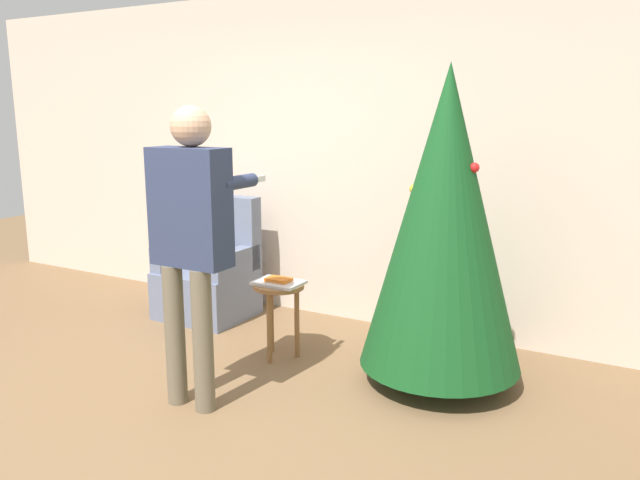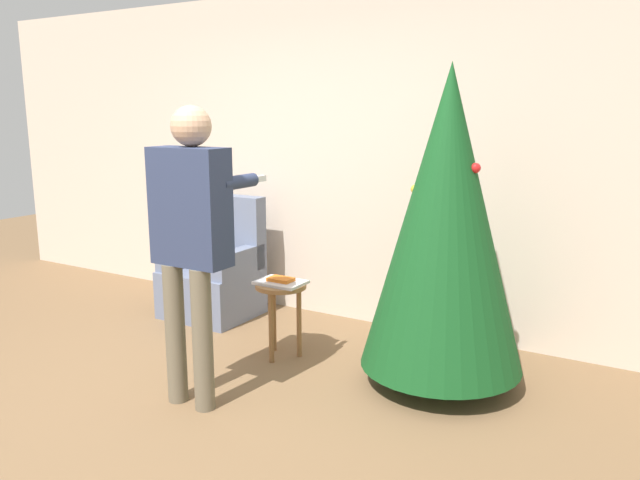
{
  "view_description": "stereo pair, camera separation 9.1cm",
  "coord_description": "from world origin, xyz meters",
  "views": [
    {
      "loc": [
        2.44,
        -2.35,
        1.75
      ],
      "look_at": [
        0.68,
        0.83,
        0.98
      ],
      "focal_mm": 35.0,
      "sensor_mm": 36.0,
      "label": 1
    },
    {
      "loc": [
        2.52,
        -2.31,
        1.75
      ],
      "look_at": [
        0.68,
        0.83,
        0.98
      ],
      "focal_mm": 35.0,
      "sensor_mm": 36.0,
      "label": 2
    }
  ],
  "objects": [
    {
      "name": "ground_plane",
      "position": [
        0.0,
        0.0,
        0.0
      ],
      "size": [
        14.0,
        14.0,
        0.0
      ],
      "primitive_type": "plane",
      "color": "brown"
    },
    {
      "name": "laptop",
      "position": [
        0.13,
        1.2,
        0.55
      ],
      "size": [
        0.33,
        0.24,
        0.02
      ],
      "color": "silver",
      "rests_on": "side_stool"
    },
    {
      "name": "side_stool",
      "position": [
        0.13,
        1.2,
        0.44
      ],
      "size": [
        0.36,
        0.36,
        0.54
      ],
      "color": "olive",
      "rests_on": "ground_plane"
    },
    {
      "name": "armchair",
      "position": [
        -0.9,
        1.72,
        0.35
      ],
      "size": [
        0.72,
        0.64,
        1.02
      ],
      "color": "slate",
      "rests_on": "ground_plane"
    },
    {
      "name": "person_standing",
      "position": [
        0.08,
        0.36,
        1.08
      ],
      "size": [
        0.48,
        0.57,
        1.77
      ],
      "color": "#6B604C",
      "rests_on": "ground_plane"
    },
    {
      "name": "christmas_tree",
      "position": [
        1.27,
        1.35,
        1.08
      ],
      "size": [
        1.03,
        1.03,
        2.03
      ],
      "color": "brown",
      "rests_on": "ground_plane"
    },
    {
      "name": "book",
      "position": [
        0.13,
        1.2,
        0.58
      ],
      "size": [
        0.17,
        0.12,
        0.02
      ],
      "color": "orange",
      "rests_on": "laptop"
    },
    {
      "name": "wall_back",
      "position": [
        0.0,
        2.23,
        1.35
      ],
      "size": [
        8.0,
        0.06,
        2.7
      ],
      "color": "beige",
      "rests_on": "ground_plane"
    }
  ]
}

